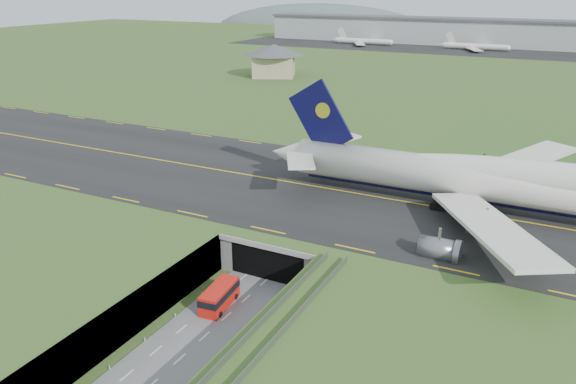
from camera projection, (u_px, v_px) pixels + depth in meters
The scene contains 10 objects.
ground at pixel (238, 307), 76.16m from camera, with size 900.00×900.00×0.00m, color #365E25.
airfield_deck at pixel (238, 287), 75.11m from camera, with size 800.00×800.00×6.00m, color gray.
trench_road at pixel (207, 335), 69.87m from camera, with size 12.00×75.00×0.20m, color slate.
taxiway at pixel (334, 190), 101.56m from camera, with size 800.00×44.00×0.18m, color black.
tunnel_portal at pixel (293, 238), 88.93m from camera, with size 17.00×22.30×6.00m.
guideway at pixel (229, 383), 53.67m from camera, with size 3.00×53.00×7.05m.
jumbo_jet at pixel (538, 187), 87.36m from camera, with size 94.63×60.94×20.16m.
shuttle_tram at pixel (219, 296), 75.59m from camera, with size 3.48×7.47×2.95m.
service_building at pixel (274, 57), 222.05m from camera, with size 30.28×30.28×12.62m.
cargo_terminal at pixel (513, 33), 321.09m from camera, with size 320.00×67.00×15.60m.
Camera 1 is at (35.92, -55.60, 41.31)m, focal length 35.00 mm.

